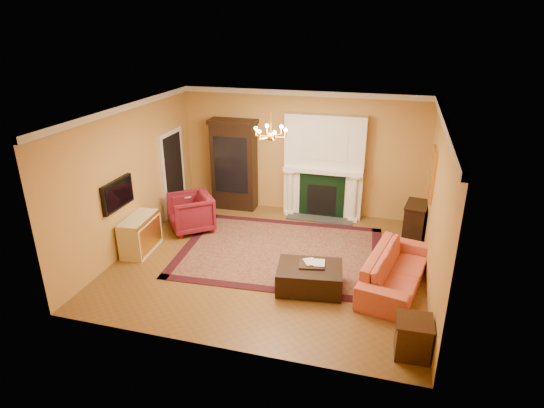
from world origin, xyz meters
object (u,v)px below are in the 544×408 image
at_px(china_cabinet, 234,167).
at_px(leather_ottoman, 310,277).
at_px(coral_sofa, 396,265).
at_px(wingback_armchair, 191,211).
at_px(console_table, 415,223).
at_px(commode, 140,234).
at_px(end_table, 413,338).
at_px(pedestal_table, 187,205).

relative_size(china_cabinet, leather_ottoman, 1.89).
bearing_deg(coral_sofa, wingback_armchair, 86.94).
distance_m(china_cabinet, wingback_armchair, 1.78).
bearing_deg(console_table, wingback_armchair, -161.53).
bearing_deg(commode, end_table, -22.40).
height_order(coral_sofa, end_table, coral_sofa).
distance_m(coral_sofa, end_table, 1.85).
xyz_separation_m(coral_sofa, console_table, (0.35, 2.06, -0.03)).
xyz_separation_m(commode, leather_ottoman, (3.68, -0.49, -0.15)).
bearing_deg(commode, leather_ottoman, -11.72).
bearing_deg(china_cabinet, leather_ottoman, -53.80).
height_order(pedestal_table, coral_sofa, coral_sofa).
bearing_deg(leather_ottoman, china_cabinet, 120.35).
height_order(wingback_armchair, leather_ottoman, wingback_armchair).
height_order(commode, coral_sofa, coral_sofa).
distance_m(coral_sofa, leather_ottoman, 1.58).
relative_size(china_cabinet, wingback_armchair, 2.32).
xyz_separation_m(commode, end_table, (5.45, -1.80, -0.10)).
bearing_deg(commode, wingback_armchair, 60.69).
distance_m(wingback_armchair, leather_ottoman, 3.56).
bearing_deg(commode, coral_sofa, -3.90).
height_order(pedestal_table, leather_ottoman, pedestal_table).
xyz_separation_m(coral_sofa, end_table, (0.29, -1.82, -0.16)).
relative_size(pedestal_table, leather_ottoman, 0.59).
xyz_separation_m(pedestal_table, commode, (-0.26, -1.68, -0.01)).
xyz_separation_m(end_table, console_table, (0.06, 3.88, 0.13)).
bearing_deg(console_table, coral_sofa, -91.03).
relative_size(pedestal_table, end_table, 1.21).
bearing_deg(pedestal_table, coral_sofa, -18.73).
height_order(pedestal_table, end_table, pedestal_table).
bearing_deg(end_table, console_table, 89.11).
bearing_deg(leather_ottoman, commode, 164.54).
height_order(wingback_armchair, pedestal_table, wingback_armchair).
xyz_separation_m(coral_sofa, leather_ottoman, (-1.48, -0.51, -0.21)).
bearing_deg(console_table, commode, -150.67).
bearing_deg(wingback_armchair, china_cabinet, 124.12).
bearing_deg(china_cabinet, coral_sofa, -36.43).
xyz_separation_m(commode, coral_sofa, (5.16, 0.02, 0.06)).
distance_m(pedestal_table, end_table, 6.25).
bearing_deg(end_table, leather_ottoman, 143.48).
bearing_deg(commode, console_table, 16.58).
relative_size(china_cabinet, commode, 2.14).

